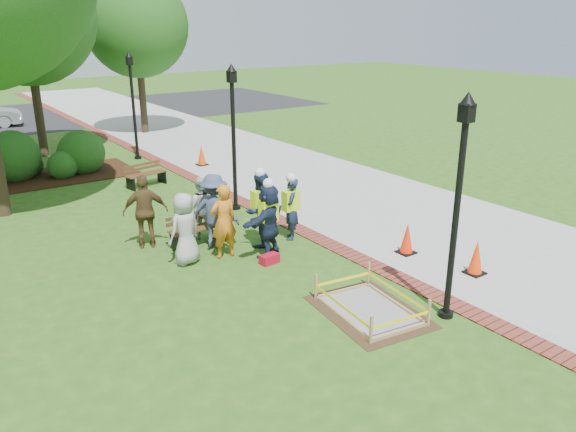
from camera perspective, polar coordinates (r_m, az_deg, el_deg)
ground at (r=12.50m, az=1.31°, el=-6.25°), size 100.00×100.00×0.00m
sidewalk at (r=23.02m, az=-3.50°, el=5.69°), size 6.00×60.00×0.02m
brick_edging at (r=21.54m, az=-10.88°, el=4.45°), size 0.50×60.00×0.03m
mulch_bed at (r=22.05m, az=-24.39°, el=3.41°), size 7.00×3.00×0.05m
parking_lot at (r=37.07m, az=-24.69°, el=9.15°), size 36.00×12.00×0.01m
wet_concrete_pad at (r=11.11m, az=8.29°, el=-8.57°), size 1.98×2.50×0.55m
bench_near at (r=14.35m, az=-9.06°, el=-1.92°), size 1.54×0.61×0.82m
bench_far at (r=19.85m, az=-14.19°, el=3.64°), size 1.50×0.75×0.77m
cone_front at (r=13.18m, az=18.57°, el=-4.09°), size 0.41×0.41×0.81m
cone_back at (r=13.88m, az=11.99°, el=-2.30°), size 0.40×0.40×0.80m
cone_far at (r=22.31m, az=-8.77°, el=6.08°), size 0.41×0.41×0.81m
toolbox at (r=13.16m, az=-1.90°, el=-4.38°), size 0.47×0.29×0.22m
lamp_near at (r=10.44m, az=16.92°, el=2.26°), size 0.28×0.28×4.26m
lamp_mid at (r=16.43m, az=-5.59°, el=8.97°), size 0.28×0.28×4.26m
lamp_far at (r=23.64m, az=-15.51°, el=11.50°), size 0.28×0.28×4.26m
tree_back at (r=25.29m, az=-25.20°, el=17.98°), size 5.42×5.42×8.31m
tree_right at (r=29.32m, az=-15.14°, el=18.17°), size 4.95×4.95×7.65m
shrub_b at (r=22.38m, az=-25.89°, el=3.36°), size 1.91×1.91×1.91m
shrub_c at (r=21.95m, az=-21.79°, el=3.64°), size 1.06×1.06×1.06m
shrub_d at (r=22.53m, az=-20.04°, el=4.23°), size 1.71×1.71×1.71m
shrub_e at (r=22.76m, az=-24.62°, el=3.78°), size 0.93×0.93×0.93m
casual_person_a at (r=13.11m, az=-10.43°, el=-1.30°), size 0.62×0.49×1.70m
casual_person_b at (r=13.30m, az=-6.57°, el=-0.56°), size 0.59×0.39×1.81m
casual_person_c at (r=14.69m, az=-8.80°, el=0.88°), size 0.62×0.58×1.62m
casual_person_d at (r=14.26m, az=-14.28°, el=0.43°), size 0.69×0.56×1.86m
casual_person_e at (r=13.96m, az=-7.49°, el=0.49°), size 0.70×0.69×1.87m
hivis_worker_a at (r=13.32m, az=-1.99°, el=-0.19°), size 0.67×0.59×1.92m
hivis_worker_b at (r=14.37m, az=0.29°, el=1.00°), size 0.57×0.61×1.76m
hivis_worker_c at (r=13.89m, az=-2.83°, el=0.81°), size 0.68×0.53×2.02m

